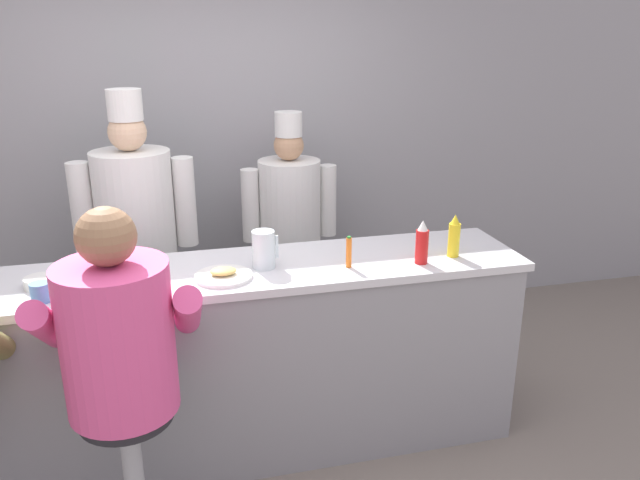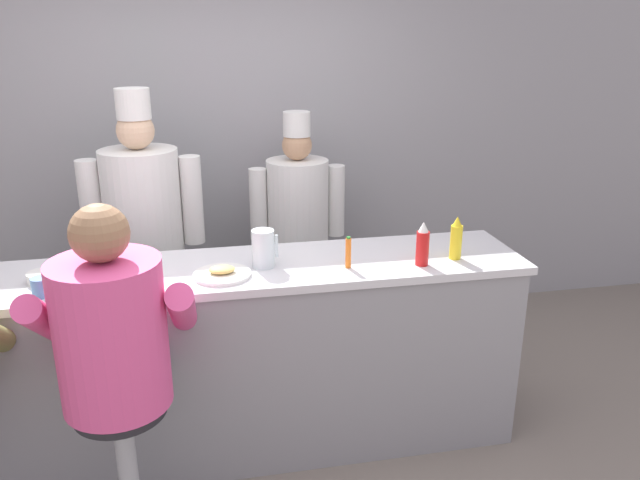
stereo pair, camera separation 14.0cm
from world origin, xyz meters
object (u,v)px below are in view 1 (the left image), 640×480
(diner_seated_pink, at_px, (120,347))
(mustard_bottle_yellow, at_px, (454,237))
(breakfast_plate, at_px, (223,275))
(water_pitcher_clear, at_px, (264,249))
(hot_sauce_bottle_orange, at_px, (349,252))
(cook_in_whites_far, at_px, (290,223))
(cook_in_whites_near, at_px, (137,230))
(ketchup_bottle_red, at_px, (422,243))
(coffee_mug_blue, at_px, (42,292))
(napkin_dispenser_chrome, at_px, (136,272))
(cereal_bowl, at_px, (41,282))

(diner_seated_pink, bearing_deg, mustard_bottle_yellow, 15.51)
(breakfast_plate, bearing_deg, water_pitcher_clear, 23.57)
(hot_sauce_bottle_orange, bearing_deg, cook_in_whites_far, 92.45)
(mustard_bottle_yellow, xyz_separation_m, water_pitcher_clear, (-0.96, 0.08, -0.01))
(cook_in_whites_near, bearing_deg, ketchup_bottle_red, -35.57)
(diner_seated_pink, xyz_separation_m, cook_in_whites_near, (0.03, 1.39, 0.04))
(ketchup_bottle_red, distance_m, hot_sauce_bottle_orange, 0.37)
(coffee_mug_blue, bearing_deg, cook_in_whites_far, 43.34)
(water_pitcher_clear, xyz_separation_m, diner_seated_pink, (-0.66, -0.53, -0.16))
(hot_sauce_bottle_orange, xyz_separation_m, napkin_dispenser_chrome, (-1.00, 0.03, -0.02))
(cook_in_whites_near, bearing_deg, water_pitcher_clear, -54.14)
(ketchup_bottle_red, distance_m, water_pitcher_clear, 0.78)
(mustard_bottle_yellow, distance_m, cook_in_whites_far, 1.34)
(cereal_bowl, distance_m, napkin_dispenser_chrome, 0.43)
(water_pitcher_clear, distance_m, diner_seated_pink, 0.86)
(breakfast_plate, bearing_deg, mustard_bottle_yellow, 0.53)
(ketchup_bottle_red, height_order, cook_in_whites_far, cook_in_whites_far)
(diner_seated_pink, bearing_deg, cook_in_whites_far, 58.18)
(cereal_bowl, relative_size, diner_seated_pink, 0.09)
(diner_seated_pink, bearing_deg, breakfast_plate, 44.23)
(coffee_mug_blue, relative_size, cook_in_whites_near, 0.07)
(breakfast_plate, distance_m, cook_in_whites_near, 1.04)
(ketchup_bottle_red, height_order, hot_sauce_bottle_orange, ketchup_bottle_red)
(cook_in_whites_near, bearing_deg, coffee_mug_blue, -109.31)
(water_pitcher_clear, relative_size, cook_in_whites_near, 0.10)
(ketchup_bottle_red, distance_m, cereal_bowl, 1.79)
(ketchup_bottle_red, height_order, water_pitcher_clear, ketchup_bottle_red)
(breakfast_plate, relative_size, cook_in_whites_near, 0.15)
(napkin_dispenser_chrome, bearing_deg, diner_seated_pink, -97.56)
(ketchup_bottle_red, bearing_deg, mustard_bottle_yellow, 14.79)
(diner_seated_pink, height_order, cook_in_whites_far, cook_in_whites_far)
(ketchup_bottle_red, relative_size, napkin_dispenser_chrome, 1.79)
(breakfast_plate, bearing_deg, cereal_bowl, 173.52)
(hot_sauce_bottle_orange, relative_size, water_pitcher_clear, 0.85)
(mustard_bottle_yellow, bearing_deg, cook_in_whites_far, 117.57)
(breakfast_plate, height_order, cook_in_whites_near, cook_in_whites_near)
(breakfast_plate, relative_size, coffee_mug_blue, 2.08)
(water_pitcher_clear, height_order, cereal_bowl, water_pitcher_clear)
(ketchup_bottle_red, relative_size, breakfast_plate, 0.82)
(mustard_bottle_yellow, height_order, cook_in_whites_near, cook_in_whites_near)
(cook_in_whites_far, bearing_deg, napkin_dispenser_chrome, -129.14)
(water_pitcher_clear, bearing_deg, cook_in_whites_near, 125.86)
(breakfast_plate, distance_m, cereal_bowl, 0.81)
(ketchup_bottle_red, height_order, breakfast_plate, ketchup_bottle_red)
(mustard_bottle_yellow, distance_m, breakfast_plate, 1.17)
(cook_in_whites_far, bearing_deg, water_pitcher_clear, -107.74)
(water_pitcher_clear, bearing_deg, cook_in_whites_far, 72.26)
(water_pitcher_clear, distance_m, cook_in_whites_near, 1.07)
(cereal_bowl, distance_m, cook_in_whites_far, 1.76)
(mustard_bottle_yellow, bearing_deg, water_pitcher_clear, 175.29)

